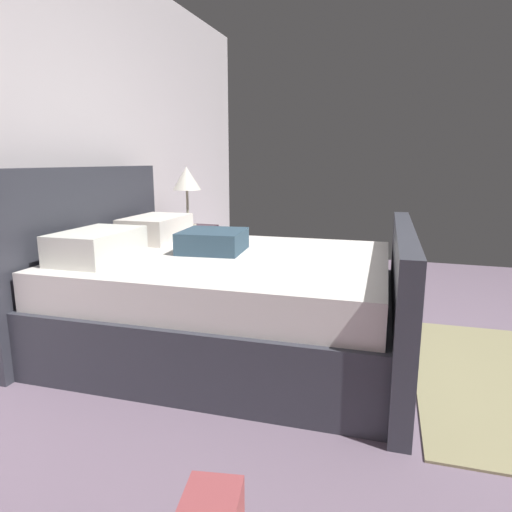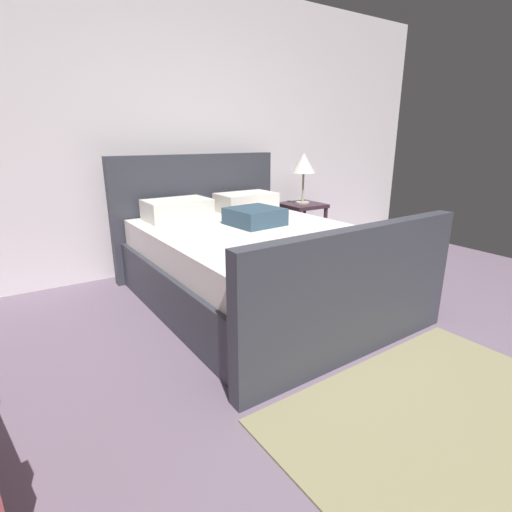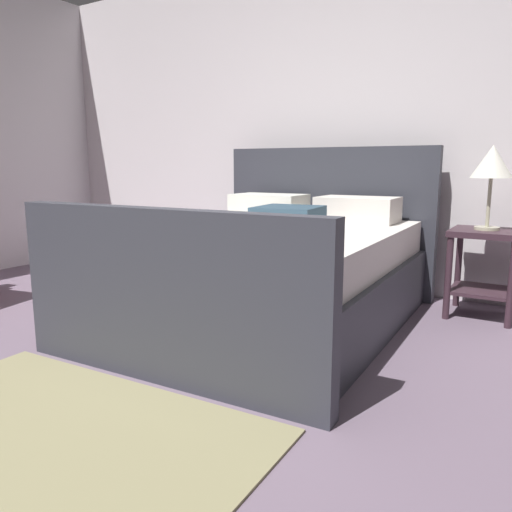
{
  "view_description": "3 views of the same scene",
  "coord_description": "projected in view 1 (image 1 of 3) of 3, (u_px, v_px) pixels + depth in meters",
  "views": [
    {
      "loc": [
        -2.62,
        0.76,
        1.21
      ],
      "look_at": [
        -0.24,
        1.53,
        0.68
      ],
      "focal_mm": 31.67,
      "sensor_mm": 36.0,
      "label": 1
    },
    {
      "loc": [
        -1.62,
        -0.75,
        1.32
      ],
      "look_at": [
        -0.06,
        1.7,
        0.43
      ],
      "focal_mm": 27.09,
      "sensor_mm": 36.0,
      "label": 2
    },
    {
      "loc": [
        1.6,
        -0.96,
        1.02
      ],
      "look_at": [
        -0.0,
        1.66,
        0.46
      ],
      "focal_mm": 34.92,
      "sensor_mm": 36.0,
      "label": 3
    }
  ],
  "objects": [
    {
      "name": "bed",
      "position": [
        224.0,
        295.0,
        2.94
      ],
      "size": [
        1.81,
        2.26,
        1.17
      ],
      "color": "#33353E",
      "rests_on": "ground"
    },
    {
      "name": "wall_back",
      "position": [
        52.0,
        136.0,
        3.11
      ],
      "size": [
        6.35,
        0.12,
        2.75
      ],
      "primitive_type": "cube",
      "color": "silver",
      "rests_on": "ground"
    },
    {
      "name": "table_lamp_right",
      "position": [
        187.0,
        180.0,
        4.17
      ],
      "size": [
        0.26,
        0.26,
        0.56
      ],
      "color": "#B7B293",
      "rests_on": "nightstand_right"
    },
    {
      "name": "area_rug",
      "position": [
        512.0,
        383.0,
        2.5
      ],
      "size": [
        1.73,
        1.09,
        0.01
      ],
      "primitive_type": "cube",
      "rotation": [
        0.0,
        0.0,
        0.03
      ],
      "color": "#8B845D",
      "rests_on": "ground"
    },
    {
      "name": "nightstand_right",
      "position": [
        189.0,
        247.0,
        4.3
      ],
      "size": [
        0.44,
        0.44,
        0.6
      ],
      "color": "#38242D",
      "rests_on": "ground"
    }
  ]
}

